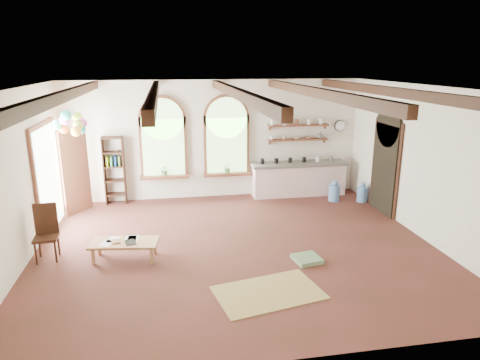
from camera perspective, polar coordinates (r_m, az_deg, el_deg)
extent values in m
plane|color=#5C2925|center=(8.85, -0.44, -8.92)|extent=(8.00, 8.00, 0.00)
cube|color=brown|center=(11.60, -10.16, 4.32)|extent=(1.24, 0.08, 1.64)
cylinder|color=brown|center=(11.48, -10.34, 7.99)|extent=(1.24, 0.08, 1.24)
cube|color=#84B16A|center=(11.56, -10.16, 4.28)|extent=(1.10, 0.04, 1.50)
cube|color=brown|center=(11.69, -9.97, 0.44)|extent=(1.30, 0.28, 0.08)
cube|color=brown|center=(11.71, -1.79, 4.67)|extent=(1.24, 0.08, 1.64)
cylinder|color=brown|center=(11.59, -1.83, 8.31)|extent=(1.24, 0.08, 1.24)
cube|color=#84B16A|center=(11.67, -1.77, 4.63)|extent=(1.10, 0.04, 1.50)
cube|color=brown|center=(11.80, -1.70, 0.82)|extent=(1.30, 0.28, 0.08)
cube|color=brown|center=(10.40, -24.23, 0.16)|extent=(0.10, 1.90, 2.50)
cube|color=black|center=(11.12, 18.71, 1.39)|extent=(0.10, 1.30, 2.40)
cube|color=beige|center=(12.16, 7.78, 0.00)|extent=(2.60, 0.55, 0.86)
cube|color=slate|center=(12.04, 7.86, 2.16)|extent=(2.68, 0.62, 0.08)
cube|color=brown|center=(12.08, 7.72, 5.35)|extent=(1.70, 0.24, 0.04)
cube|color=brown|center=(12.01, 7.79, 7.23)|extent=(1.70, 0.24, 0.04)
cylinder|color=black|center=(12.52, 13.19, 7.07)|extent=(0.32, 0.04, 0.32)
cube|color=#331A10|center=(11.71, -17.63, 1.17)|extent=(0.03, 0.32, 1.80)
cube|color=#331A10|center=(11.65, -15.19, 1.29)|extent=(0.03, 0.32, 1.80)
cube|color=#AA6F4D|center=(8.51, -15.17, -8.07)|extent=(1.33, 0.75, 0.05)
cube|color=#AA6F4D|center=(8.54, -18.99, -9.61)|extent=(0.06, 0.06, 0.32)
cube|color=#AA6F4D|center=(8.29, -11.70, -9.84)|extent=(0.06, 0.06, 0.32)
cube|color=#AA6F4D|center=(8.90, -18.23, -8.50)|extent=(0.06, 0.06, 0.32)
cube|color=#AA6F4D|center=(8.66, -11.25, -8.68)|extent=(0.06, 0.06, 0.32)
cube|color=#331A10|center=(8.94, -24.45, -7.03)|extent=(0.45, 0.45, 0.05)
cube|color=#331A10|center=(9.01, -24.47, -4.72)|extent=(0.43, 0.07, 0.63)
cube|color=tan|center=(7.27, 3.82, -14.74)|extent=(1.88, 1.38, 0.02)
cube|color=#64855C|center=(8.36, 8.92, -10.35)|extent=(0.55, 0.55, 0.08)
cylinder|color=#5D8DC8|center=(11.85, 12.45, -1.67)|extent=(0.30, 0.30, 0.45)
sphere|color=#5D8DC8|center=(11.78, 12.53, -0.40)|extent=(0.16, 0.16, 0.16)
cylinder|color=#5D8DC8|center=(11.97, 16.00, -1.83)|extent=(0.28, 0.28, 0.42)
sphere|color=#5D8DC8|center=(11.90, 16.09, -0.66)|extent=(0.15, 0.15, 0.15)
cylinder|color=white|center=(10.39, -21.75, 9.57)|extent=(0.01, 0.01, 0.85)
sphere|color=teal|center=(10.44, -20.47, 6.36)|extent=(0.23, 0.23, 0.23)
sphere|color=#F752CB|center=(10.57, -20.31, 7.13)|extent=(0.23, 0.23, 0.23)
sphere|color=#C2F834|center=(10.72, -20.84, 7.84)|extent=(0.23, 0.23, 0.23)
sphere|color=white|center=(10.58, -21.81, 8.31)|extent=(0.23, 0.23, 0.23)
sphere|color=#CD5720|center=(10.63, -22.41, 6.31)|extent=(0.23, 0.23, 0.23)
sphere|color=#47A675|center=(10.48, -23.24, 6.77)|extent=(0.23, 0.23, 0.23)
sphere|color=#E36FED|center=(10.35, -22.37, 7.44)|extent=(0.23, 0.23, 0.23)
sphere|color=#2EC4A9|center=(10.19, -22.17, 8.03)|extent=(0.23, 0.23, 0.23)
sphere|color=#FEAD38|center=(10.15, -21.02, 6.06)|extent=(0.23, 0.23, 0.23)
sphere|color=#AAC244|center=(10.33, -20.76, 6.91)|extent=(0.23, 0.23, 0.23)
imported|color=olive|center=(8.52, -16.76, -7.92)|extent=(0.19, 0.24, 0.02)
cube|color=black|center=(8.43, -14.42, -8.04)|extent=(0.24, 0.30, 0.01)
imported|color=#598C4C|center=(11.61, -10.02, 1.30)|extent=(0.27, 0.23, 0.30)
imported|color=#598C4C|center=(11.72, -1.69, 1.68)|extent=(0.27, 0.23, 0.30)
imported|color=white|center=(11.86, 4.26, 5.60)|extent=(0.12, 0.10, 0.10)
imported|color=beige|center=(11.95, 5.89, 5.63)|extent=(0.10, 0.10, 0.09)
imported|color=beige|center=(12.05, 7.50, 5.57)|extent=(0.22, 0.22, 0.05)
imported|color=#8C664C|center=(12.16, 9.08, 5.61)|extent=(0.20, 0.20, 0.06)
imported|color=slate|center=(12.27, 10.65, 5.93)|extent=(0.18, 0.18, 0.19)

